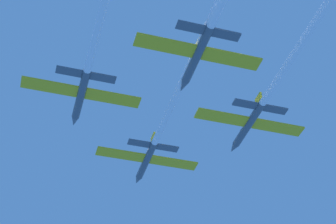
% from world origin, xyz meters
% --- Properties ---
extents(jet_lead, '(15.41, 52.47, 2.55)m').
position_xyz_m(jet_lead, '(0.48, -15.03, 0.40)').
color(jet_lead, '#4C5660').
extents(jet_left_wing, '(15.41, 54.30, 2.55)m').
position_xyz_m(jet_left_wing, '(-11.43, -28.23, 0.39)').
color(jet_left_wing, '#4C5660').
extents(jet_right_wing, '(15.41, 59.46, 2.55)m').
position_xyz_m(jet_right_wing, '(11.59, -31.36, -0.16)').
color(jet_right_wing, '#4C5660').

